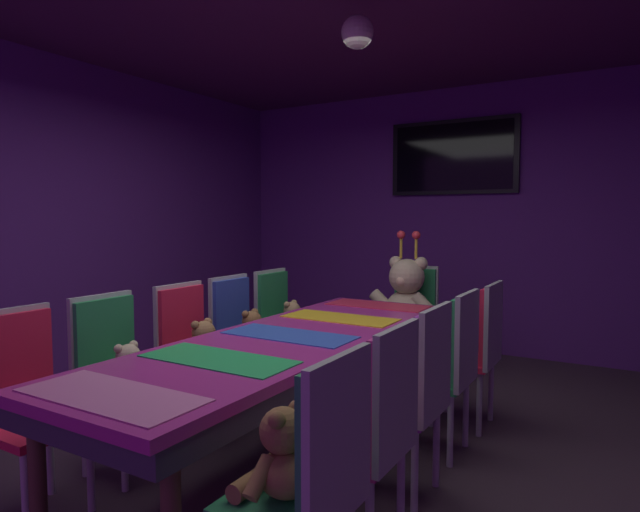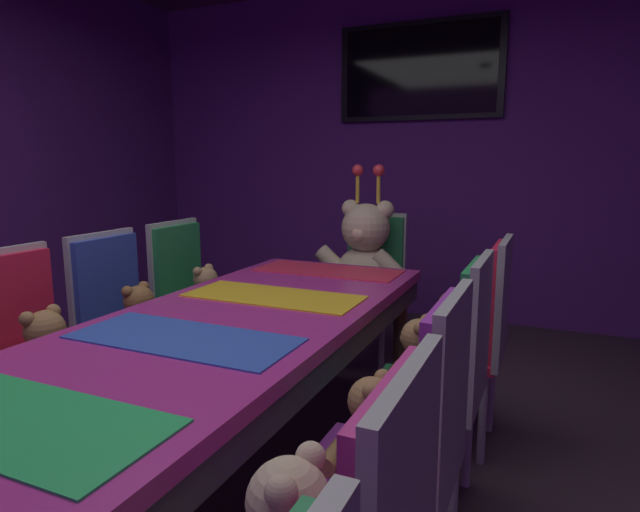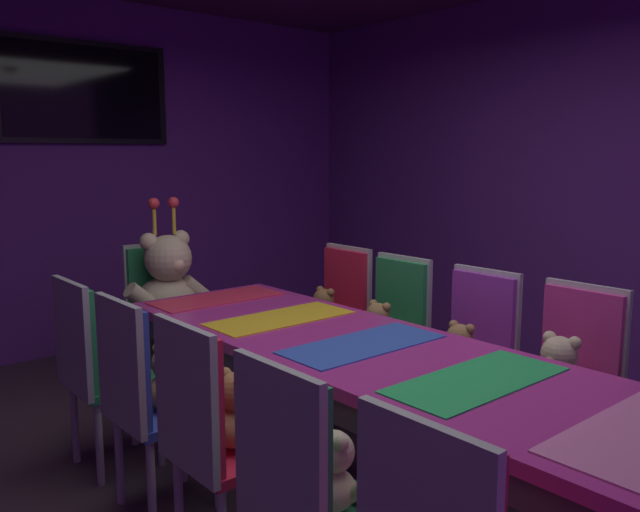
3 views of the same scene
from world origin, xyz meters
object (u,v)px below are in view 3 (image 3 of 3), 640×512
(teddy_left_3, at_px, (169,381))
(teddy_right_2, at_px, (459,353))
(chair_left_4, at_px, (90,357))
(teddy_right_4, at_px, (323,312))
(chair_left_2, at_px, (205,423))
(teddy_left_2, at_px, (238,414))
(king_teddy_bear, at_px, (170,285))
(chair_left_1, at_px, (299,484))
(chair_right_2, at_px, (476,344))
(banquet_table, at_px, (363,363))
(teddy_right_1, at_px, (557,375))
(chair_right_4, at_px, (340,306))
(throne_chair, at_px, (159,301))
(chair_right_3, at_px, (394,322))
(teddy_left_1, at_px, (334,475))
(teddy_right_3, at_px, (377,329))
(teddy_left_4, at_px, (118,354))
(chair_left_3, at_px, (139,386))
(chair_right_1, at_px, (574,368))
(wall_tv, at_px, (84,92))

(teddy_left_3, distance_m, teddy_right_2, 1.45)
(chair_left_4, relative_size, teddy_right_4, 3.34)
(chair_left_2, relative_size, teddy_left_2, 3.03)
(king_teddy_bear, bearing_deg, teddy_left_3, -27.82)
(chair_left_1, xyz_separation_m, chair_right_2, (1.62, 0.55, 0.00))
(banquet_table, distance_m, teddy_right_1, 0.88)
(banquet_table, xyz_separation_m, chair_right_4, (0.83, 1.07, -0.06))
(teddy_left_2, bearing_deg, throne_chair, 71.53)
(chair_right_2, height_order, chair_right_4, same)
(chair_left_4, relative_size, chair_right_3, 1.00)
(teddy_left_1, xyz_separation_m, teddy_right_1, (1.35, 0.01, 0.02))
(teddy_right_1, bearing_deg, chair_left_2, -21.03)
(teddy_right_1, relative_size, chair_right_3, 0.35)
(banquet_table, xyz_separation_m, chair_right_2, (0.80, -0.02, -0.06))
(teddy_right_1, distance_m, teddy_right_3, 1.12)
(teddy_left_2, relative_size, chair_right_4, 0.33)
(teddy_right_1, height_order, teddy_right_4, teddy_right_1)
(teddy_left_1, height_order, chair_left_4, chair_left_4)
(teddy_left_2, xyz_separation_m, teddy_left_4, (-0.02, 1.06, -0.01))
(teddy_right_3, bearing_deg, chair_right_4, -108.83)
(banquet_table, height_order, teddy_left_3, teddy_left_3)
(teddy_left_3, relative_size, teddy_right_4, 1.05)
(chair_left_1, distance_m, teddy_right_4, 2.23)
(teddy_left_2, xyz_separation_m, teddy_right_2, (1.32, -0.03, -0.01))
(banquet_table, relative_size, chair_right_2, 2.92)
(chair_left_1, height_order, teddy_right_3, chair_left_1)
(banquet_table, bearing_deg, teddy_right_4, 57.45)
(chair_left_2, bearing_deg, teddy_right_2, -1.16)
(teddy_left_3, bearing_deg, chair_left_1, -97.54)
(chair_left_3, distance_m, teddy_left_4, 0.56)
(chair_left_2, height_order, teddy_right_2, chair_left_2)
(chair_right_1, relative_size, teddy_right_2, 3.40)
(teddy_left_3, bearing_deg, chair_left_3, -180.00)
(chair_left_3, distance_m, throne_chair, 1.67)
(banquet_table, relative_size, throne_chair, 2.92)
(chair_left_4, xyz_separation_m, chair_right_3, (1.62, -0.51, 0.00))
(teddy_right_1, distance_m, chair_right_2, 0.55)
(teddy_left_2, bearing_deg, chair_right_1, -21.01)
(banquet_table, distance_m, teddy_right_4, 1.28)
(king_teddy_bear, bearing_deg, wall_tv, 180.00)
(teddy_left_1, height_order, chair_right_3, chair_right_3)
(chair_right_2, xyz_separation_m, chair_right_4, (0.03, 1.10, 0.00))
(chair_left_1, height_order, teddy_right_4, chair_left_1)
(chair_left_3, xyz_separation_m, king_teddy_bear, (0.82, 1.28, 0.13))
(teddy_left_4, bearing_deg, chair_left_2, -96.51)
(teddy_left_2, bearing_deg, teddy_right_3, 22.71)
(banquet_table, bearing_deg, chair_left_2, 179.49)
(banquet_table, distance_m, king_teddy_bear, 1.82)
(throne_chair, bearing_deg, teddy_left_3, -25.03)
(chair_right_1, relative_size, chair_right_2, 1.00)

